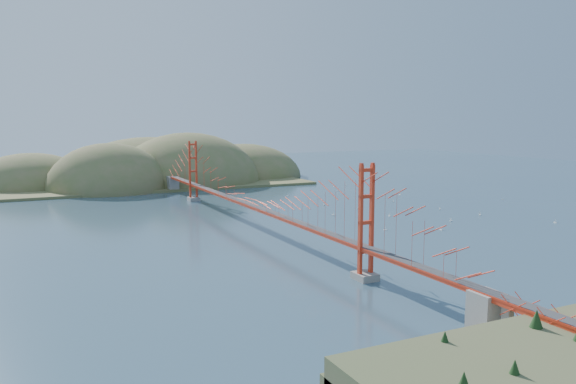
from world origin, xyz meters
name	(u,v)px	position (x,y,z in m)	size (l,w,h in m)	color
ground	(252,227)	(0.00, 0.00, 0.00)	(320.00, 320.00, 0.00)	#335166
bridge	(251,180)	(0.00, 0.18, 7.01)	(2.20, 94.40, 12.00)	gray
approach_viaduct	(556,329)	(0.00, -51.91, 2.55)	(1.40, 12.00, 3.38)	red
promontory	(512,346)	(0.00, -48.50, 0.12)	(9.00, 6.00, 0.24)	#59544C
fort	(508,334)	(0.40, -47.80, 0.67)	(3.70, 2.30, 1.75)	brown
far_headlands	(160,181)	(2.21, 68.52, 0.00)	(84.00, 58.00, 25.00)	olive
sailboat_14	(389,215)	(24.21, -0.76, 0.14)	(0.44, 0.50, 0.57)	white
sailboat_13	(480,215)	(37.94, -6.93, 0.16)	(0.71, 0.71, 0.74)	white
sailboat_3	(324,205)	(20.06, 13.82, 0.14)	(0.54, 0.54, 0.59)	white
sailboat_12	(288,195)	(19.57, 28.28, 0.14)	(0.51, 0.51, 0.58)	white
sailboat_1	(333,214)	(16.17, 3.79, 0.15)	(0.58, 0.61, 0.69)	white
sailboat_2	(451,220)	(29.87, -9.01, 0.15)	(0.58, 0.49, 0.67)	white
sailboat_15	(346,185)	(40.03, 38.57, 0.13)	(0.44, 0.49, 0.56)	white
sailboat_9	(440,209)	(36.02, 0.61, 0.15)	(0.63, 0.63, 0.66)	white
sailboat_6	(385,229)	(16.55, -10.28, 0.14)	(0.54, 0.54, 0.57)	white
sailboat_11	(503,199)	(55.63, 4.83, 0.14)	(0.56, 0.56, 0.58)	white
sailboat_4	(400,194)	(41.67, 19.56, 0.15)	(0.63, 0.63, 0.70)	white
sailboat_17	(399,193)	(42.87, 21.43, 0.14)	(0.51, 0.48, 0.57)	white
sailboat_8	(393,201)	(34.26, 11.83, 0.14)	(0.50, 0.43, 0.57)	white
sailboat_10	(365,253)	(6.00, -20.88, 0.14)	(0.46, 0.52, 0.60)	white
sailboat_16	(359,208)	(23.76, 7.82, 0.16)	(0.70, 0.70, 0.73)	white
sailboat_7	(338,190)	(33.00, 30.52, 0.14)	(0.53, 0.53, 0.59)	white
sailboat_0	(441,229)	(23.89, -13.63, 0.15)	(0.46, 0.58, 0.68)	white
sailboat_5	(555,222)	(43.63, -16.91, 0.15)	(0.47, 0.57, 0.66)	white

